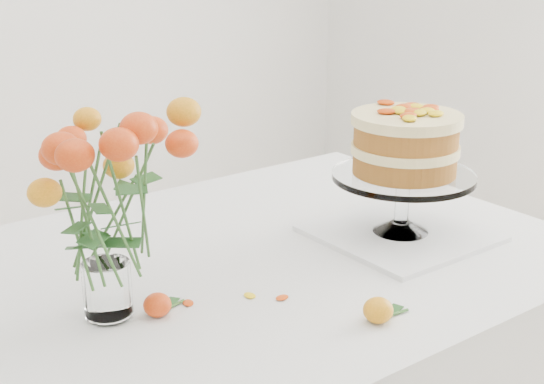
% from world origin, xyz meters
% --- Properties ---
extents(table, '(1.43, 0.93, 0.76)m').
position_xyz_m(table, '(0.00, 0.00, 0.67)').
color(table, tan).
rests_on(table, ground).
extents(napkin, '(0.32, 0.32, 0.01)m').
position_xyz_m(napkin, '(0.39, -0.10, 0.76)').
color(napkin, white).
rests_on(napkin, table).
extents(cake_stand, '(0.29, 0.29, 0.26)m').
position_xyz_m(cake_stand, '(0.39, -0.10, 0.94)').
color(cake_stand, white).
rests_on(cake_stand, napkin).
extents(rose_vase, '(0.33, 0.33, 0.39)m').
position_xyz_m(rose_vase, '(-0.25, -0.06, 0.99)').
color(rose_vase, white).
rests_on(rose_vase, table).
extents(loose_rose_near, '(0.09, 0.05, 0.04)m').
position_xyz_m(loose_rose_near, '(0.10, -0.34, 0.78)').
color(loose_rose_near, orange).
rests_on(loose_rose_near, table).
extents(loose_rose_far, '(0.08, 0.05, 0.04)m').
position_xyz_m(loose_rose_far, '(-0.18, -0.10, 0.78)').
color(loose_rose_far, red).
rests_on(loose_rose_far, table).
extents(stray_petal_a, '(0.03, 0.02, 0.00)m').
position_xyz_m(stray_petal_a, '(-0.12, -0.10, 0.76)').
color(stray_petal_a, yellow).
rests_on(stray_petal_a, table).
extents(stray_petal_b, '(0.03, 0.02, 0.00)m').
position_xyz_m(stray_petal_b, '(-0.02, -0.14, 0.76)').
color(stray_petal_b, yellow).
rests_on(stray_petal_b, table).
extents(stray_petal_c, '(0.03, 0.02, 0.00)m').
position_xyz_m(stray_petal_c, '(0.02, -0.18, 0.76)').
color(stray_petal_c, yellow).
rests_on(stray_petal_c, table).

